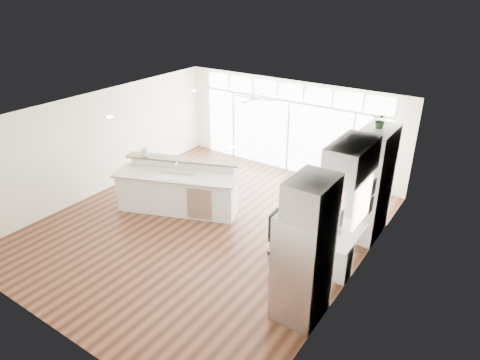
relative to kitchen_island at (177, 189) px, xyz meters
The scene contains 24 objects.
floor 1.23m from the kitchen_island, ahead, with size 7.00×8.00×0.02m, color #3D1E12.
ceiling 2.35m from the kitchen_island, ahead, with size 7.00×8.00×0.02m, color white.
wall_back 4.03m from the kitchen_island, 74.61° to the left, with size 7.00×0.04×2.70m, color white.
wall_front 4.38m from the kitchen_island, 75.91° to the right, with size 7.00×0.04×2.70m, color white.
wall_left 2.57m from the kitchen_island, behind, with size 0.04×8.00×2.70m, color white.
wall_right 4.61m from the kitchen_island, ahead, with size 0.04×8.00×2.70m, color white.
glass_wall 3.92m from the kitchen_island, 74.38° to the left, with size 5.80×0.06×2.08m, color white.
transom_row 4.29m from the kitchen_island, 74.38° to the left, with size 5.90×0.06×0.40m, color white.
desk_window 4.61m from the kitchen_island, ahead, with size 0.04×0.85×0.85m, color white.
ceiling_fan 3.27m from the kitchen_island, 78.12° to the left, with size 1.16×1.16×0.32m, color white.
recessed_lights 2.33m from the kitchen_island, ahead, with size 3.40×3.00×0.02m, color white.
oven_cabinet 4.56m from the kitchen_island, 20.94° to the left, with size 0.64×1.20×2.50m, color white.
desk_nook 4.19m from the kitchen_island, ahead, with size 0.72×1.30×0.76m, color white.
upper_cabinets 4.57m from the kitchen_island, ahead, with size 0.64×1.30×0.64m, color white.
refrigerator 4.45m from the kitchen_island, 20.25° to the right, with size 0.76×0.90×2.00m, color silver.
fridge_cabinet 4.80m from the kitchen_island, 19.99° to the right, with size 0.64×0.90×0.60m, color white.
framed_photos 4.64m from the kitchen_island, ahead, with size 0.06×0.22×0.80m, color black.
kitchen_island is the anchor object (origin of this frame).
rug 4.12m from the kitchen_island, 12.82° to the left, with size 0.80×0.58×0.01m, color black.
office_chair 3.17m from the kitchen_island, ahead, with size 0.55×0.51×1.06m, color black.
fishbowl 1.26m from the kitchen_island, behind, with size 0.24×0.24×0.24m, color silver.
monitor 4.12m from the kitchen_island, ahead, with size 0.08×0.48×0.40m, color black.
keyboard 3.94m from the kitchen_island, ahead, with size 0.12×0.32×0.02m, color white.
potted_plant 4.95m from the kitchen_island, 20.94° to the left, with size 0.30×0.33×0.26m, color #284F22.
Camera 1 is at (5.48, -6.69, 5.31)m, focal length 32.00 mm.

